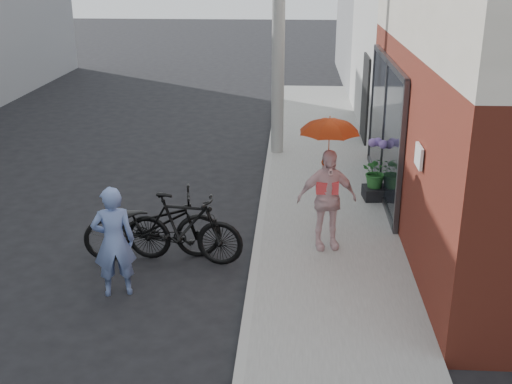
# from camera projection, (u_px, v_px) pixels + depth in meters

# --- Properties ---
(ground) EXTENTS (80.00, 80.00, 0.00)m
(ground) POSITION_uv_depth(u_px,v_px,m) (188.00, 277.00, 9.22)
(ground) COLOR black
(ground) RESTS_ON ground
(sidewalk) EXTENTS (2.20, 24.00, 0.12)m
(sidewalk) POSITION_uv_depth(u_px,v_px,m) (328.00, 223.00, 10.96)
(sidewalk) COLOR gray
(sidewalk) RESTS_ON ground
(curb) EXTENTS (0.12, 24.00, 0.12)m
(curb) POSITION_uv_depth(u_px,v_px,m) (261.00, 221.00, 11.02)
(curb) COLOR #9E9E99
(curb) RESTS_ON ground
(officer) EXTENTS (0.65, 0.52, 1.55)m
(officer) POSITION_uv_depth(u_px,v_px,m) (114.00, 242.00, 8.52)
(officer) COLOR #677EB7
(officer) RESTS_ON ground
(bike_left) EXTENTS (2.16, 1.07, 1.08)m
(bike_left) POSITION_uv_depth(u_px,v_px,m) (153.00, 225.00, 9.63)
(bike_left) COLOR black
(bike_left) RESTS_ON ground
(bike_right) EXTENTS (1.86, 0.75, 1.09)m
(bike_right) POSITION_uv_depth(u_px,v_px,m) (184.00, 228.00, 9.52)
(bike_right) COLOR black
(bike_right) RESTS_ON ground
(kimono_woman) EXTENTS (0.97, 0.55, 1.56)m
(kimono_woman) POSITION_uv_depth(u_px,v_px,m) (327.00, 199.00, 9.66)
(kimono_woman) COLOR silver
(kimono_woman) RESTS_ON sidewalk
(parasol) EXTENTS (0.86, 0.86, 0.75)m
(parasol) POSITION_uv_depth(u_px,v_px,m) (330.00, 125.00, 9.26)
(parasol) COLOR #BB3F16
(parasol) RESTS_ON kimono_woman
(planter) EXTENTS (0.47, 0.47, 0.23)m
(planter) POSITION_uv_depth(u_px,v_px,m) (375.00, 193.00, 11.83)
(planter) COLOR black
(planter) RESTS_ON sidewalk
(potted_plant) EXTENTS (0.54, 0.47, 0.60)m
(potted_plant) POSITION_uv_depth(u_px,v_px,m) (377.00, 172.00, 11.69)
(potted_plant) COLOR #2C6E2D
(potted_plant) RESTS_ON planter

